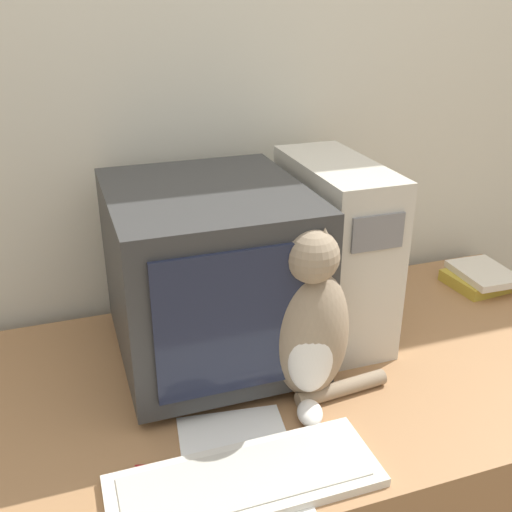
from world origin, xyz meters
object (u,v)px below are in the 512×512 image
Objects in this scene: cat at (309,326)px; book_stack at (479,278)px; computer_tower at (333,249)px; crt_monitor at (209,274)px; keyboard at (245,481)px; pen at (172,467)px.

cat reaches higher than book_stack.
computer_tower reaches higher than book_stack.
computer_tower is (0.32, 0.03, 0.00)m from crt_monitor.
computer_tower is 0.62m from keyboard.
computer_tower is at bearing 5.11° from crt_monitor.
book_stack is (0.51, 0.06, -0.19)m from computer_tower.
book_stack is at bearing 23.06° from pen.
keyboard is at bearing -129.92° from computer_tower.
cat is at bearing -54.40° from crt_monitor.
cat is 0.75m from book_stack.
cat is 3.02× the size of pen.
keyboard is at bearing -97.15° from crt_monitor.
pen is (-0.49, -0.37, -0.21)m from computer_tower.
computer_tower is 3.33× the size of pen.
crt_monitor is at bearing 82.85° from keyboard.
crt_monitor is 0.99× the size of keyboard.
keyboard is at bearing -150.19° from book_stack.
pen is at bearing -156.94° from book_stack.
pen is at bearing -116.30° from crt_monitor.
computer_tower is at bearing 72.85° from cat.
pen is (-1.00, -0.42, -0.02)m from book_stack.
book_stack is at bearing 6.42° from computer_tower.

